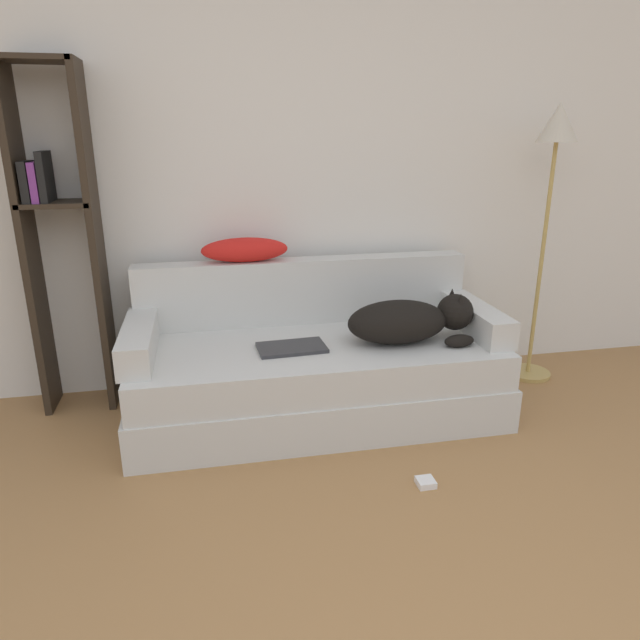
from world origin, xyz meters
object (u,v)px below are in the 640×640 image
at_px(couch, 316,378).
at_px(floor_lamp, 553,170).
at_px(laptop, 292,348).
at_px(throw_pillow, 245,250).
at_px(power_adapter, 426,482).
at_px(dog, 409,320).
at_px(bookshelf, 59,228).

relative_size(couch, floor_lamp, 1.19).
relative_size(laptop, throw_pillow, 0.74).
height_order(throw_pillow, power_adapter, throw_pillow).
distance_m(dog, floor_lamp, 1.22).
bearing_deg(throw_pillow, floor_lamp, -4.25).
xyz_separation_m(couch, throw_pillow, (-0.33, 0.36, 0.64)).
bearing_deg(dog, couch, 168.69).
relative_size(couch, dog, 2.85).
bearing_deg(bookshelf, couch, -16.90).
relative_size(laptop, bookshelf, 0.20).
relative_size(bookshelf, floor_lamp, 1.11).
bearing_deg(couch, floor_lamp, 9.42).
distance_m(laptop, power_adapter, 0.92).
relative_size(dog, power_adapter, 8.77).
xyz_separation_m(couch, dog, (0.47, -0.09, 0.33)).
bearing_deg(floor_lamp, power_adapter, -137.34).
xyz_separation_m(floor_lamp, power_adapter, (-1.07, -0.99, -1.24)).
relative_size(couch, power_adapter, 24.97).
bearing_deg(power_adapter, couch, 113.67).
bearing_deg(floor_lamp, couch, -170.58).
bearing_deg(couch, bookshelf, 163.10).
xyz_separation_m(couch, laptop, (-0.14, -0.08, 0.22)).
bearing_deg(laptop, power_adapter, -57.92).
distance_m(couch, power_adapter, 0.85).
height_order(dog, bookshelf, bookshelf).
xyz_separation_m(laptop, throw_pillow, (-0.18, 0.44, 0.42)).
bearing_deg(bookshelf, throw_pillow, -1.40).
bearing_deg(power_adapter, floor_lamp, 42.66).
bearing_deg(laptop, dog, -4.13).
height_order(throw_pillow, bookshelf, bookshelf).
relative_size(couch, laptop, 5.49).
bearing_deg(bookshelf, dog, -15.41).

